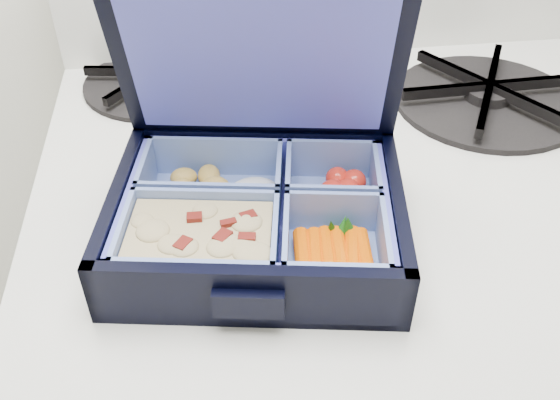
{
  "coord_description": "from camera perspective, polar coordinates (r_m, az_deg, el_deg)",
  "views": [
    {
      "loc": [
        -0.34,
        1.25,
        1.27
      ],
      "look_at": [
        -0.29,
        1.61,
        0.97
      ],
      "focal_mm": 40.0,
      "sensor_mm": 36.0,
      "label": 1
    }
  ],
  "objects": [
    {
      "name": "bento_box",
      "position": [
        0.47,
        -2.11,
        -1.58
      ],
      "size": [
        0.24,
        0.2,
        0.05
      ],
      "primitive_type": null,
      "rotation": [
        0.0,
        0.0,
        -0.17
      ],
      "color": "black",
      "rests_on": "stove"
    },
    {
      "name": "burner_grate",
      "position": [
        0.69,
        18.51,
        9.39
      ],
      "size": [
        0.2,
        0.2,
        0.03
      ],
      "primitive_type": "cylinder",
      "rotation": [
        0.0,
        0.0,
        0.03
      ],
      "color": "black",
      "rests_on": "stove"
    },
    {
      "name": "burner_grate_rear",
      "position": [
        0.7,
        -11.3,
        10.93
      ],
      "size": [
        0.18,
        0.18,
        0.02
      ],
      "primitive_type": "cylinder",
      "rotation": [
        0.0,
        0.0,
        -0.16
      ],
      "color": "black",
      "rests_on": "stove"
    },
    {
      "name": "fork",
      "position": [
        0.61,
        6.86,
        6.37
      ],
      "size": [
        0.13,
        0.18,
        0.01
      ],
      "primitive_type": null,
      "rotation": [
        0.0,
        0.0,
        -0.59
      ],
      "color": "#ADB0C8",
      "rests_on": "stove"
    }
  ]
}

